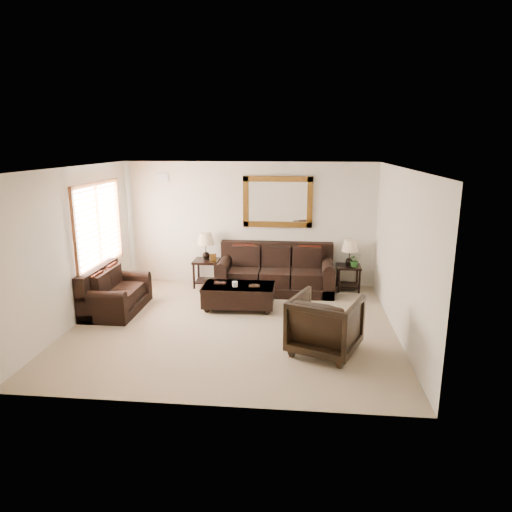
# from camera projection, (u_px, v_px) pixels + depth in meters

# --- Properties ---
(room) EXTENTS (5.51, 5.01, 2.71)m
(room) POSITION_uv_depth(u_px,v_px,m) (232.00, 250.00, 7.60)
(room) COLOR gray
(room) RESTS_ON ground
(window) EXTENTS (0.07, 1.96, 1.66)m
(window) POSITION_uv_depth(u_px,v_px,m) (99.00, 226.00, 8.68)
(window) COLOR white
(window) RESTS_ON room
(mirror) EXTENTS (1.50, 0.06, 1.10)m
(mirror) POSITION_uv_depth(u_px,v_px,m) (278.00, 202.00, 9.80)
(mirror) COLOR #49310E
(mirror) RESTS_ON room
(air_vent) EXTENTS (0.25, 0.02, 0.18)m
(air_vent) POSITION_uv_depth(u_px,v_px,m) (162.00, 178.00, 9.94)
(air_vent) COLOR #999999
(air_vent) RESTS_ON room
(sofa) EXTENTS (2.43, 1.05, 1.00)m
(sofa) POSITION_uv_depth(u_px,v_px,m) (276.00, 274.00, 9.73)
(sofa) COLOR black
(sofa) RESTS_ON room
(loveseat) EXTENTS (0.88, 1.49, 0.84)m
(loveseat) POSITION_uv_depth(u_px,v_px,m) (114.00, 295.00, 8.57)
(loveseat) COLOR black
(loveseat) RESTS_ON room
(end_table_left) EXTENTS (0.54, 0.54, 1.20)m
(end_table_left) POSITION_uv_depth(u_px,v_px,m) (206.00, 252.00, 9.94)
(end_table_left) COLOR black
(end_table_left) RESTS_ON room
(end_table_right) EXTENTS (0.50, 0.50, 1.10)m
(end_table_right) POSITION_uv_depth(u_px,v_px,m) (349.00, 258.00, 9.68)
(end_table_right) COLOR black
(end_table_right) RESTS_ON room
(coffee_table) EXTENTS (1.38, 0.76, 0.58)m
(coffee_table) POSITION_uv_depth(u_px,v_px,m) (239.00, 294.00, 8.68)
(coffee_table) COLOR black
(coffee_table) RESTS_ON room
(armchair) EXTENTS (1.21, 1.18, 0.97)m
(armchair) POSITION_uv_depth(u_px,v_px,m) (325.00, 322.00, 6.81)
(armchair) COLOR black
(armchair) RESTS_ON floor
(potted_plant) EXTENTS (0.29, 0.31, 0.23)m
(potted_plant) POSITION_uv_depth(u_px,v_px,m) (355.00, 262.00, 9.60)
(potted_plant) COLOR #21521C
(potted_plant) RESTS_ON end_table_right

